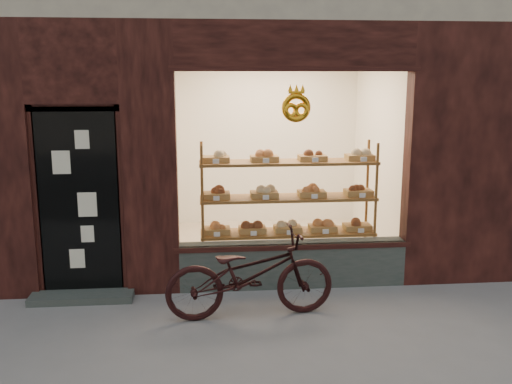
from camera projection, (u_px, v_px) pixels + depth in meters
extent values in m
plane|color=slate|center=(279.00, 378.00, 4.81)|extent=(90.00, 90.00, 0.00)
cube|color=#2B3732|center=(293.00, 264.00, 6.87)|extent=(2.70, 0.25, 0.55)
cube|color=black|center=(79.00, 203.00, 6.41)|extent=(0.90, 0.04, 2.15)
cube|color=#2B3732|center=(82.00, 297.00, 6.47)|extent=(1.15, 0.35, 0.08)
torus|color=orange|center=(296.00, 108.00, 6.39)|extent=(0.33, 0.07, 0.33)
cube|color=olive|center=(287.00, 270.00, 7.33)|extent=(2.20, 0.45, 0.04)
cube|color=olive|center=(288.00, 233.00, 7.23)|extent=(2.20, 0.45, 0.03)
cube|color=olive|center=(288.00, 198.00, 7.14)|extent=(2.20, 0.45, 0.04)
cube|color=olive|center=(288.00, 162.00, 7.05)|extent=(2.20, 0.45, 0.04)
cylinder|color=olive|center=(203.00, 215.00, 6.88)|extent=(0.04, 0.04, 1.70)
cylinder|color=olive|center=(375.00, 211.00, 7.08)|extent=(0.04, 0.04, 1.70)
cylinder|color=olive|center=(203.00, 208.00, 7.26)|extent=(0.04, 0.04, 1.70)
cylinder|color=olive|center=(366.00, 204.00, 7.46)|extent=(0.04, 0.04, 1.70)
cube|color=#986942|center=(217.00, 230.00, 7.13)|extent=(0.34, 0.24, 0.07)
sphere|color=#C36B2C|center=(216.00, 224.00, 7.12)|extent=(0.11, 0.11, 0.11)
cube|color=white|center=(217.00, 234.00, 6.95)|extent=(0.07, 0.01, 0.05)
cube|color=#986942|center=(252.00, 229.00, 7.17)|extent=(0.34, 0.24, 0.07)
sphere|color=#512E19|center=(252.00, 223.00, 7.16)|extent=(0.11, 0.11, 0.11)
cube|color=white|center=(254.00, 233.00, 6.99)|extent=(0.07, 0.01, 0.05)
cube|color=#986942|center=(288.00, 229.00, 7.22)|extent=(0.34, 0.24, 0.07)
sphere|color=tan|center=(288.00, 222.00, 7.20)|extent=(0.11, 0.11, 0.11)
cube|color=white|center=(290.00, 232.00, 7.04)|extent=(0.07, 0.01, 0.05)
cube|color=#986942|center=(323.00, 228.00, 7.26)|extent=(0.34, 0.24, 0.07)
sphere|color=#C36B2C|center=(323.00, 221.00, 7.24)|extent=(0.11, 0.11, 0.11)
cube|color=white|center=(326.00, 232.00, 7.08)|extent=(0.07, 0.01, 0.05)
cube|color=#986942|center=(357.00, 227.00, 7.30)|extent=(0.34, 0.24, 0.07)
sphere|color=#512E19|center=(357.00, 220.00, 7.28)|extent=(0.11, 0.11, 0.11)
cube|color=white|center=(361.00, 231.00, 7.12)|extent=(0.08, 0.01, 0.05)
cube|color=#986942|center=(216.00, 195.00, 7.04)|extent=(0.34, 0.24, 0.07)
sphere|color=#512E19|center=(216.00, 188.00, 7.03)|extent=(0.11, 0.11, 0.11)
cube|color=white|center=(216.00, 198.00, 6.86)|extent=(0.07, 0.01, 0.06)
cube|color=#986942|center=(264.00, 194.00, 7.10)|extent=(0.34, 0.24, 0.07)
sphere|color=tan|center=(264.00, 188.00, 7.08)|extent=(0.11, 0.11, 0.11)
cube|color=white|center=(266.00, 197.00, 6.92)|extent=(0.08, 0.01, 0.06)
cube|color=#986942|center=(312.00, 193.00, 7.15)|extent=(0.34, 0.24, 0.07)
sphere|color=#C36B2C|center=(312.00, 187.00, 7.14)|extent=(0.11, 0.11, 0.11)
cube|color=white|center=(315.00, 196.00, 6.97)|extent=(0.07, 0.01, 0.06)
cube|color=#986942|center=(358.00, 192.00, 7.21)|extent=(0.34, 0.24, 0.07)
sphere|color=#512E19|center=(359.00, 186.00, 7.19)|extent=(0.11, 0.11, 0.11)
cube|color=white|center=(362.00, 195.00, 7.03)|extent=(0.08, 0.01, 0.06)
cube|color=#986942|center=(216.00, 159.00, 6.95)|extent=(0.34, 0.24, 0.07)
sphere|color=tan|center=(215.00, 152.00, 6.94)|extent=(0.11, 0.11, 0.11)
cube|color=white|center=(216.00, 161.00, 6.77)|extent=(0.07, 0.01, 0.06)
cube|color=#986942|center=(264.00, 159.00, 7.01)|extent=(0.34, 0.24, 0.07)
sphere|color=#C36B2C|center=(264.00, 152.00, 6.99)|extent=(0.11, 0.11, 0.11)
cube|color=white|center=(266.00, 161.00, 6.83)|extent=(0.08, 0.01, 0.06)
cube|color=#986942|center=(312.00, 158.00, 7.06)|extent=(0.34, 0.24, 0.07)
sphere|color=#512E19|center=(312.00, 151.00, 7.05)|extent=(0.11, 0.11, 0.11)
cube|color=white|center=(315.00, 160.00, 6.88)|extent=(0.07, 0.01, 0.06)
cube|color=#986942|center=(360.00, 157.00, 7.12)|extent=(0.34, 0.24, 0.07)
sphere|color=tan|center=(360.00, 150.00, 7.10)|extent=(0.11, 0.11, 0.11)
cube|color=white|center=(364.00, 159.00, 6.94)|extent=(0.08, 0.01, 0.06)
imported|color=black|center=(250.00, 274.00, 5.96)|extent=(1.82, 0.78, 0.93)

